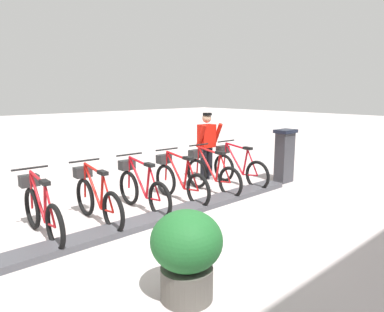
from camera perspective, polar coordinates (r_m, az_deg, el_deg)
name	(u,v)px	position (r m, az deg, el deg)	size (l,w,h in m)	color
ground_plane	(171,216)	(6.36, -3.35, -9.66)	(60.00, 60.00, 0.00)	beige
dock_rail_base	(171,214)	(6.35, -3.36, -9.23)	(0.44, 6.21, 0.10)	#47474C
payment_kiosk	(284,155)	(8.82, 14.59, 0.16)	(0.36, 0.52, 1.28)	#38383D
bike_docked_0	(238,167)	(8.37, 7.31, -1.77)	(1.72, 0.54, 1.02)	black
bike_docked_1	(210,173)	(7.72, 2.97, -2.73)	(1.72, 0.54, 1.02)	black
bike_docked_2	(179,180)	(7.13, -2.15, -3.84)	(1.72, 0.54, 1.02)	black
bike_docked_3	(141,188)	(6.60, -8.16, -5.10)	(1.72, 0.54, 1.02)	black
bike_docked_4	(96,198)	(6.16, -15.13, -6.48)	(1.72, 0.54, 1.02)	black
bike_docked_5	(41,210)	(5.83, -23.08, -7.94)	(1.72, 0.54, 1.02)	black
worker_near_rack	(207,144)	(8.70, 2.39, 1.97)	(0.49, 0.64, 1.66)	white
planter_bush	(187,251)	(3.83, -0.87, -14.91)	(0.76, 0.76, 0.97)	#59544C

